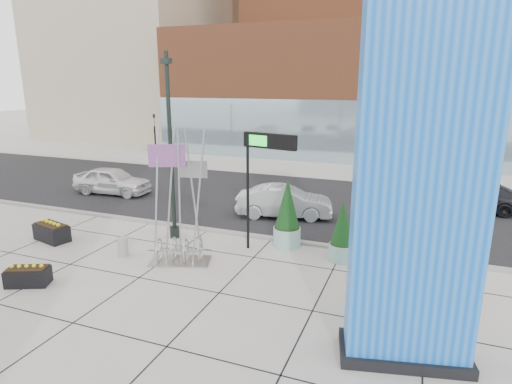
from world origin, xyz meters
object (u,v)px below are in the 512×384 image
(lamp_post, at_px, (171,166))
(car_white_west, at_px, (112,181))
(blue_pylon, at_px, (422,161))
(public_art_sculpture, at_px, (179,229))
(concrete_bollard, at_px, (123,247))
(overhead_street_sign, at_px, (267,150))
(car_silver_mid, at_px, (284,202))

(lamp_post, distance_m, car_white_west, 9.10)
(blue_pylon, xyz_separation_m, public_art_sculpture, (-7.90, 2.96, -3.52))
(concrete_bollard, bearing_deg, blue_pylon, -14.56)
(concrete_bollard, xyz_separation_m, overhead_street_sign, (4.90, 2.47, 3.60))
(public_art_sculpture, xyz_separation_m, car_white_west, (-8.81, 7.13, -0.52))
(blue_pylon, distance_m, lamp_post, 10.89)
(lamp_post, relative_size, overhead_street_sign, 1.64)
(concrete_bollard, distance_m, car_silver_mid, 8.04)
(overhead_street_sign, xyz_separation_m, car_white_west, (-11.40, 4.97, -3.19))
(lamp_post, distance_m, public_art_sculpture, 3.21)
(blue_pylon, bearing_deg, overhead_street_sign, 123.31)
(car_white_west, height_order, car_silver_mid, car_white_west)
(concrete_bollard, distance_m, overhead_street_sign, 6.56)
(concrete_bollard, xyz_separation_m, car_white_west, (-6.50, 7.44, 0.41))
(public_art_sculpture, xyz_separation_m, concrete_bollard, (-2.32, -0.31, -0.93))
(concrete_bollard, bearing_deg, car_white_west, 131.14)
(public_art_sculpture, bearing_deg, car_silver_mid, 55.17)
(public_art_sculpture, xyz_separation_m, overhead_street_sign, (2.58, 2.16, 2.67))
(car_white_west, bearing_deg, lamp_post, -128.38)
(public_art_sculpture, bearing_deg, overhead_street_sign, 21.48)
(car_silver_mid, bearing_deg, overhead_street_sign, 175.39)
(lamp_post, xyz_separation_m, overhead_street_sign, (4.15, 0.01, 0.87))
(lamp_post, height_order, car_silver_mid, lamp_post)
(car_white_west, bearing_deg, car_silver_mid, -97.18)
(blue_pylon, relative_size, car_silver_mid, 2.17)
(overhead_street_sign, relative_size, car_silver_mid, 1.01)
(overhead_street_sign, xyz_separation_m, car_silver_mid, (-0.66, 4.36, -3.21))
(overhead_street_sign, distance_m, car_silver_mid, 5.45)
(car_silver_mid, bearing_deg, public_art_sculpture, 150.31)
(concrete_bollard, bearing_deg, public_art_sculpture, 7.58)
(car_white_west, bearing_deg, public_art_sculpture, -132.89)
(blue_pylon, distance_m, concrete_bollard, 11.46)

